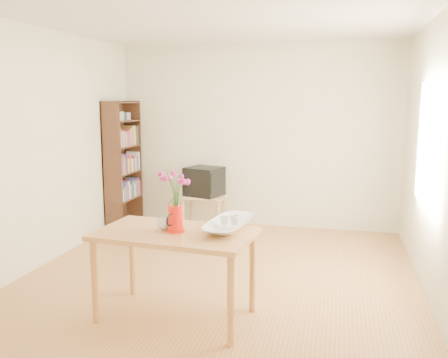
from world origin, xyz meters
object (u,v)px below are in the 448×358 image
(mug, at_px, (164,224))
(table, at_px, (175,242))
(bowl, at_px, (229,203))
(pitcher, at_px, (176,220))
(television, at_px, (204,181))

(mug, bearing_deg, table, 154.38)
(mug, relative_size, bowl, 0.25)
(pitcher, bearing_deg, television, 115.87)
(mug, bearing_deg, pitcher, 155.00)
(table, xyz_separation_m, mug, (-0.11, 0.04, 0.14))
(pitcher, xyz_separation_m, bowl, (0.41, 0.18, 0.12))
(pitcher, xyz_separation_m, mug, (-0.12, 0.04, -0.06))
(mug, distance_m, television, 2.87)
(bowl, relative_size, television, 0.82)
(television, bearing_deg, pitcher, -61.71)
(table, relative_size, pitcher, 6.03)
(bowl, bearing_deg, mug, -165.15)
(table, height_order, television, television)
(mug, height_order, bowl, bowl)
(pitcher, distance_m, television, 2.93)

